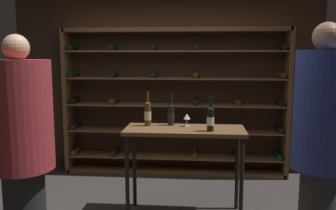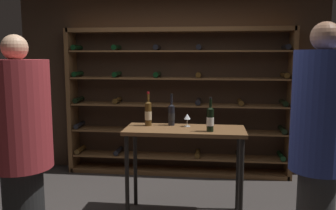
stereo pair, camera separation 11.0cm
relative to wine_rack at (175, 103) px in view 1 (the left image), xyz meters
name	(u,v)px [view 1 (the left image)]	position (x,y,z in m)	size (l,w,h in m)	color
back_wall	(166,83)	(-0.15, 0.21, 0.27)	(4.52, 0.10, 2.66)	#3D2B1E
wine_rack	(175,103)	(0.00, 0.00, 0.00)	(3.24, 0.32, 2.12)	brown
tasting_table	(185,140)	(0.20, -1.38, -0.21)	(1.27, 0.52, 0.97)	brown
person_guest_khaki	(321,138)	(1.30, -2.28, 0.04)	(0.44, 0.44, 1.99)	#303030
person_guest_blue_shirt	(21,142)	(-1.08, -2.38, -0.01)	(0.51, 0.51, 1.90)	black
wine_bottle_black_capsule	(210,119)	(0.47, -1.49, 0.04)	(0.07, 0.07, 0.35)	black
wine_bottle_green_slim	(171,114)	(0.04, -1.22, 0.04)	(0.07, 0.07, 0.35)	black
wine_bottle_amber_reserve	(148,113)	(-0.21, -1.27, 0.05)	(0.08, 0.08, 0.38)	#4C3314
wine_glass_stemmed_left	(187,117)	(0.22, -1.27, 0.02)	(0.07, 0.07, 0.14)	silver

